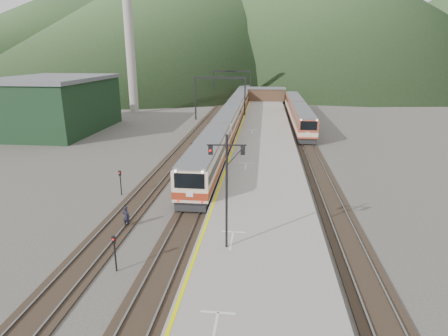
# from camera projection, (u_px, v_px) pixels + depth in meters

# --- Properties ---
(ground) EXTENTS (400.00, 400.00, 0.00)m
(ground) POSITION_uv_depth(u_px,v_px,m) (144.00, 313.00, 18.35)
(ground) COLOR #47423D
(ground) RESTS_ON ground
(track_main) EXTENTS (2.60, 200.00, 0.23)m
(track_main) POSITION_uv_depth(u_px,v_px,m) (227.00, 137.00, 56.31)
(track_main) COLOR black
(track_main) RESTS_ON ground
(track_far) EXTENTS (2.60, 200.00, 0.23)m
(track_far) POSITION_uv_depth(u_px,v_px,m) (194.00, 136.00, 56.83)
(track_far) COLOR black
(track_far) RESTS_ON ground
(track_second) EXTENTS (2.60, 200.00, 0.23)m
(track_second) POSITION_uv_depth(u_px,v_px,m) (304.00, 139.00, 55.10)
(track_second) COLOR black
(track_second) RESTS_ON ground
(platform) EXTENTS (8.00, 100.00, 1.00)m
(platform) POSITION_uv_depth(u_px,v_px,m) (264.00, 138.00, 53.69)
(platform) COLOR gray
(platform) RESTS_ON ground
(gantry_near) EXTENTS (9.55, 0.25, 8.00)m
(gantry_near) POSITION_uv_depth(u_px,v_px,m) (220.00, 90.00, 69.22)
(gantry_near) COLOR black
(gantry_near) RESTS_ON ground
(gantry_far) EXTENTS (9.55, 0.25, 8.00)m
(gantry_far) POSITION_uv_depth(u_px,v_px,m) (232.00, 80.00, 92.95)
(gantry_far) COLOR black
(gantry_far) RESTS_ON ground
(warehouse) EXTENTS (14.50, 20.50, 8.60)m
(warehouse) POSITION_uv_depth(u_px,v_px,m) (55.00, 104.00, 59.89)
(warehouse) COLOR black
(warehouse) RESTS_ON ground
(smokestack) EXTENTS (1.80, 1.80, 30.00)m
(smokestack) POSITION_uv_depth(u_px,v_px,m) (129.00, 38.00, 75.09)
(smokestack) COLOR #9E998E
(smokestack) RESTS_ON ground
(station_shed) EXTENTS (9.40, 4.40, 3.10)m
(station_shed) POSITION_uv_depth(u_px,v_px,m) (266.00, 94.00, 91.06)
(station_shed) COLOR #4E3625
(station_shed) RESTS_ON platform
(hill_a) EXTENTS (180.00, 180.00, 60.00)m
(hill_a) POSITION_uv_depth(u_px,v_px,m) (180.00, 17.00, 194.07)
(hill_a) COLOR #25401D
(hill_a) RESTS_ON ground
(hill_b) EXTENTS (220.00, 220.00, 75.00)m
(hill_b) POSITION_uv_depth(u_px,v_px,m) (310.00, 8.00, 222.49)
(hill_b) COLOR #25401D
(hill_b) RESTS_ON ground
(hill_d) EXTENTS (200.00, 200.00, 55.00)m
(hill_d) POSITION_uv_depth(u_px,v_px,m) (80.00, 29.00, 250.67)
(hill_d) COLOR #25401D
(hill_d) RESTS_ON ground
(main_train) EXTENTS (2.88, 78.92, 3.51)m
(main_train) POSITION_uv_depth(u_px,v_px,m) (233.00, 113.00, 66.36)
(main_train) COLOR beige
(main_train) RESTS_ON track_main
(second_train) EXTENTS (2.70, 36.86, 3.30)m
(second_train) POSITION_uv_depth(u_px,v_px,m) (298.00, 112.00, 68.06)
(second_train) COLOR #A3462E
(second_train) RESTS_ON track_second
(signal_mast) EXTENTS (2.20, 0.35, 6.92)m
(signal_mast) POSITION_uv_depth(u_px,v_px,m) (227.00, 181.00, 21.39)
(signal_mast) COLOR black
(signal_mast) RESTS_ON platform
(short_signal_a) EXTENTS (0.26, 0.23, 2.27)m
(short_signal_a) POSITION_uv_depth(u_px,v_px,m) (115.00, 249.00, 21.46)
(short_signal_a) COLOR black
(short_signal_a) RESTS_ON ground
(short_signal_b) EXTENTS (0.24, 0.20, 2.27)m
(short_signal_b) POSITION_uv_depth(u_px,v_px,m) (192.00, 150.00, 43.22)
(short_signal_b) COLOR black
(short_signal_b) RESTS_ON ground
(short_signal_c) EXTENTS (0.25, 0.20, 2.27)m
(short_signal_c) POSITION_uv_depth(u_px,v_px,m) (120.00, 179.00, 33.19)
(short_signal_c) COLOR black
(short_signal_c) RESTS_ON ground
(worker) EXTENTS (0.66, 0.51, 1.60)m
(worker) POSITION_uv_depth(u_px,v_px,m) (126.00, 217.00, 27.25)
(worker) COLOR black
(worker) RESTS_ON ground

